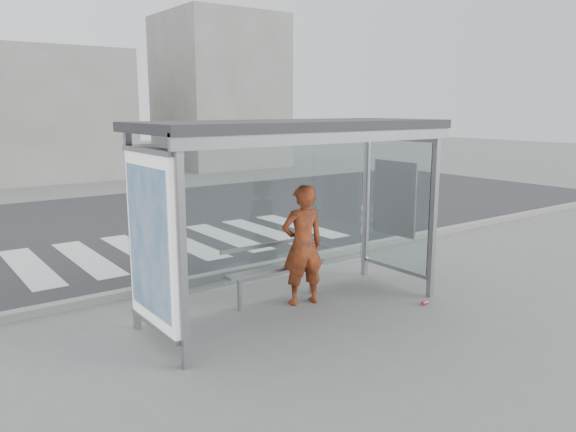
# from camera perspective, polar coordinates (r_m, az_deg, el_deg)

# --- Properties ---
(ground) EXTENTS (80.00, 80.00, 0.00)m
(ground) POSITION_cam_1_polar(r_m,az_deg,el_deg) (7.92, 0.70, -9.64)
(ground) COLOR slate
(ground) RESTS_ON ground
(road) EXTENTS (30.00, 10.00, 0.01)m
(road) POSITION_cam_1_polar(r_m,az_deg,el_deg) (13.95, -16.81, -1.00)
(road) COLOR #2E2E31
(road) RESTS_ON ground
(curb) EXTENTS (30.00, 0.18, 0.12)m
(curb) POSITION_cam_1_polar(r_m,az_deg,el_deg) (9.45, -6.44, -5.87)
(curb) COLOR gray
(curb) RESTS_ON ground
(crosswalk) EXTENTS (6.55, 3.00, 0.00)m
(crosswalk) POSITION_cam_1_polar(r_m,az_deg,el_deg) (11.87, -10.47, -2.78)
(crosswalk) COLOR silver
(crosswalk) RESTS_ON ground
(bus_shelter) EXTENTS (4.25, 1.65, 2.62)m
(bus_shelter) POSITION_cam_1_polar(r_m,az_deg,el_deg) (7.29, -1.89, 4.64)
(bus_shelter) COLOR gray
(bus_shelter) RESTS_ON ground
(building_center) EXTENTS (8.00, 5.00, 5.00)m
(building_center) POSITION_cam_1_polar(r_m,az_deg,el_deg) (24.34, -25.98, 9.22)
(building_center) COLOR gray
(building_center) RESTS_ON ground
(building_right) EXTENTS (5.00, 5.00, 7.00)m
(building_right) POSITION_cam_1_polar(r_m,az_deg,el_deg) (27.46, -6.97, 12.39)
(building_right) COLOR gray
(building_right) RESTS_ON ground
(person) EXTENTS (0.71, 0.54, 1.73)m
(person) POSITION_cam_1_polar(r_m,az_deg,el_deg) (7.97, 1.49, -2.98)
(person) COLOR #CB5D13
(person) RESTS_ON ground
(bench) EXTENTS (1.64, 0.31, 0.85)m
(bench) POSITION_cam_1_polar(r_m,az_deg,el_deg) (8.16, -1.26, -5.27)
(bench) COLOR slate
(bench) RESTS_ON ground
(soda_can) EXTENTS (0.12, 0.08, 0.06)m
(soda_can) POSITION_cam_1_polar(r_m,az_deg,el_deg) (8.38, 13.71, -8.56)
(soda_can) COLOR #D43E5A
(soda_can) RESTS_ON ground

